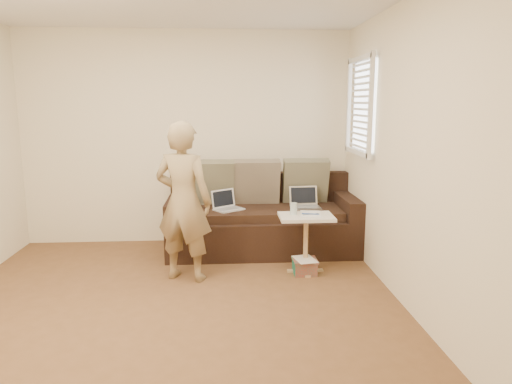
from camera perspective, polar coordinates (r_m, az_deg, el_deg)
floor at (r=4.04m, az=-10.40°, el=-14.92°), size 4.50×4.50×0.00m
wall_back at (r=5.90m, az=-8.39°, el=6.43°), size 4.00×0.00×4.00m
wall_front at (r=1.50m, az=-21.75°, el=-7.04°), size 4.00×0.00×4.00m
wall_right at (r=3.95m, az=19.13°, el=3.82°), size 0.00×4.50×4.50m
window_blinds at (r=5.32m, az=12.57°, el=10.14°), size 0.12×0.88×1.08m
sofa at (r=5.56m, az=0.77°, el=-2.86°), size 2.20×0.95×0.85m
pillow_left at (r=5.66m, az=-5.44°, el=1.12°), size 0.55×0.29×0.57m
pillow_mid at (r=5.69m, az=0.11°, el=1.21°), size 0.55×0.27×0.57m
pillow_right at (r=5.79m, az=6.02°, el=1.32°), size 0.55×0.28×0.57m
laptop_silver at (r=5.56m, az=6.03°, el=-1.92°), size 0.35×0.26×0.23m
laptop_white at (r=5.42m, az=-3.31°, el=-2.20°), size 0.39×0.37×0.23m
person at (r=4.64m, az=-8.77°, el=-1.15°), size 0.67×0.56×1.58m
side_table at (r=4.91m, az=6.04°, el=-6.26°), size 0.55×0.39×0.61m
drinking_glass at (r=4.85m, az=4.58°, el=-2.03°), size 0.07×0.07×0.12m
scissors at (r=4.85m, az=6.63°, el=-2.68°), size 0.20×0.16×0.02m
paper_on_table at (r=4.89m, az=6.66°, el=-2.65°), size 0.25×0.33×0.00m
striped_box at (r=4.93m, az=5.93°, el=-8.95°), size 0.25×0.25×0.16m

